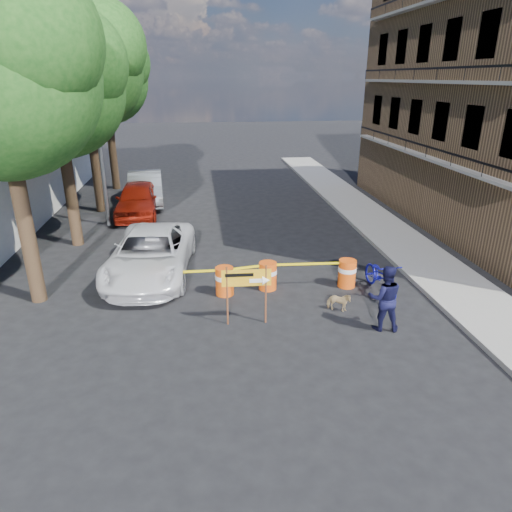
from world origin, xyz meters
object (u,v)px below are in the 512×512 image
object	(u,v)px
barrel_far_right	(347,273)
dog	(339,302)
barrel_mid_right	(268,275)
barrel_mid_left	(225,280)
barrel_far_left	(156,284)
sedan_red	(138,199)
pedestrian	(385,298)
bicycle	(382,262)
suv_white	(151,254)
detour_sign	(252,282)
sedan_silver	(146,188)

from	to	relation	value
barrel_far_right	dog	size ratio (longest dim) A/B	1.31
barrel_mid_right	barrel_far_right	world-z (taller)	same
barrel_mid_left	dog	distance (m)	3.54
barrel_far_left	sedan_red	world-z (taller)	sedan_red
pedestrian	dog	xyz separation A→B (m)	(-0.88, 1.09, -0.62)
bicycle	suv_white	xyz separation A→B (m)	(-7.21, 2.30, -0.25)
barrel_mid_right	suv_white	size ratio (longest dim) A/B	0.16
barrel_far_left	suv_white	xyz separation A→B (m)	(-0.27, 1.79, 0.30)
barrel_far_left	barrel_mid_left	xyz separation A→B (m)	(2.10, -0.02, 0.00)
detour_sign	sedan_silver	distance (m)	14.16
suv_white	sedan_red	size ratio (longest dim) A/B	1.18
barrel_far_right	sedan_red	world-z (taller)	sedan_red
detour_sign	bicycle	xyz separation A→B (m)	(4.19, 1.41, -0.21)
barrel_far_left	barrel_mid_left	bearing A→B (deg)	-0.63
pedestrian	barrel_mid_right	bearing A→B (deg)	-35.60
bicycle	barrel_mid_right	bearing A→B (deg)	163.29
pedestrian	dog	size ratio (longest dim) A/B	2.66
barrel_far_right	detour_sign	world-z (taller)	detour_sign
detour_sign	bicycle	world-z (taller)	bicycle
barrel_far_right	sedan_silver	size ratio (longest dim) A/B	0.18
barrel_mid_right	sedan_red	distance (m)	10.33
bicycle	pedestrian	bearing A→B (deg)	-115.06
suv_white	barrel_mid_left	bearing A→B (deg)	-32.37
bicycle	suv_white	distance (m)	7.57
barrel_mid_right	detour_sign	bearing A→B (deg)	-109.21
barrel_mid_left	barrel_mid_right	world-z (taller)	same
barrel_mid_left	suv_white	size ratio (longest dim) A/B	0.16
barrel_mid_right	pedestrian	xyz separation A→B (m)	(2.68, -2.84, 0.44)
barrel_far_left	barrel_far_right	xyz separation A→B (m)	(6.04, 0.07, 0.00)
barrel_far_left	suv_white	distance (m)	1.84
dog	sedan_red	size ratio (longest dim) A/B	0.15
barrel_mid_left	detour_sign	world-z (taller)	detour_sign
barrel_mid_left	dog	size ratio (longest dim) A/B	1.31
barrel_mid_right	bicycle	bearing A→B (deg)	-11.65
detour_sign	sedan_silver	xyz separation A→B (m)	(-4.13, 13.54, -0.42)
barrel_mid_right	barrel_far_right	distance (m)	2.56
dog	sedan_silver	size ratio (longest dim) A/B	0.14
dog	suv_white	bearing A→B (deg)	82.84
suv_white	sedan_red	distance (m)	7.55
barrel_mid_right	dog	distance (m)	2.52
barrel_far_right	pedestrian	bearing A→B (deg)	-87.39
barrel_mid_left	pedestrian	bearing A→B (deg)	-32.71
pedestrian	sedan_silver	size ratio (longest dim) A/B	0.37
barrel_mid_right	barrel_far_right	xyz separation A→B (m)	(2.56, -0.13, 0.00)
pedestrian	suv_white	size ratio (longest dim) A/B	0.33
barrel_mid_left	dog	xyz separation A→B (m)	(3.19, -1.52, -0.18)
barrel_far_right	sedan_red	bearing A→B (deg)	129.55
pedestrian	dog	bearing A→B (deg)	-40.20
detour_sign	pedestrian	distance (m)	3.51
barrel_mid_left	barrel_mid_right	distance (m)	1.40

